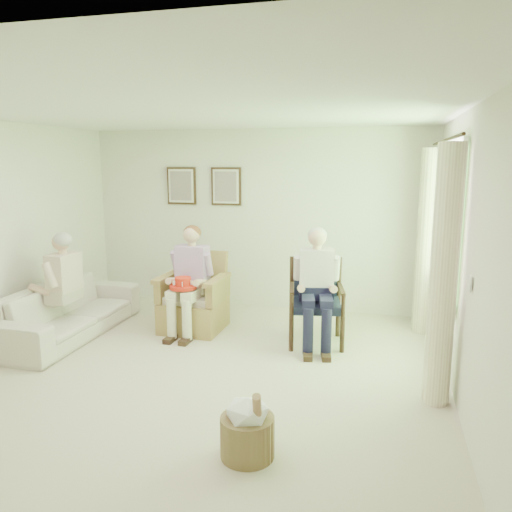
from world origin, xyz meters
name	(u,v)px	position (x,y,z in m)	size (l,w,h in m)	color
floor	(187,382)	(0.00, 0.00, 0.00)	(5.50, 5.50, 0.00)	beige
back_wall	(257,220)	(0.00, 2.75, 1.30)	(5.00, 0.04, 2.60)	silver
right_wall	(470,266)	(2.50, 0.00, 1.30)	(0.04, 5.50, 2.60)	silver
ceiling	(180,109)	(0.00, 0.00, 2.60)	(5.00, 5.50, 0.02)	white
window	(450,216)	(2.46, 1.20, 1.58)	(0.13, 2.50, 1.63)	#2D6B23
curtain_left	(444,277)	(2.33, 0.22, 1.15)	(0.34, 0.34, 2.30)	beige
curtain_right	(426,242)	(2.33, 2.18, 1.15)	(0.34, 0.34, 2.30)	beige
framed_print_left	(181,186)	(-1.15, 2.71, 1.78)	(0.45, 0.05, 0.55)	#382114
framed_print_right	(226,186)	(-0.45, 2.71, 1.78)	(0.45, 0.05, 0.55)	#382114
wicker_armchair	(195,305)	(-0.51, 1.53, 0.31)	(0.77, 0.77, 0.99)	#A67F4E
wood_armchair	(317,298)	(1.07, 1.47, 0.53)	(0.63, 0.59, 0.97)	black
sofa	(68,311)	(-1.95, 0.91, 0.32)	(0.84, 2.16, 0.63)	silver
person_wicker	(190,273)	(-0.51, 1.40, 0.77)	(0.40, 0.63, 1.33)	beige
person_dark	(316,279)	(1.07, 1.31, 0.80)	(0.40, 0.63, 1.37)	#181834
person_sofa	(59,280)	(-1.95, 0.78, 0.73)	(0.42, 0.62, 1.28)	#C4B39D
red_hat	(183,284)	(-0.52, 1.19, 0.67)	(0.33, 0.33, 0.14)	red
hatbox	(248,428)	(0.91, -1.06, 0.23)	(0.47, 0.47, 0.59)	tan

